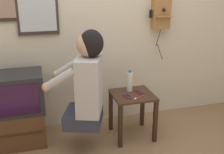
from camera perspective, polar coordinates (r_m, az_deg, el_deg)
The scene contains 10 objects.
wall_back at distance 3.22m, azimuth -4.97°, elevation 11.98°, with size 6.80×0.05×2.55m.
side_table at distance 3.09m, azimuth 4.18°, elevation -5.49°, with size 0.44×0.43×0.51m.
person at distance 2.72m, azimuth -5.08°, elevation -0.83°, with size 0.63×0.57×0.96m.
tv_stand at distance 3.21m, azimuth -18.56°, elevation -9.51°, with size 0.57×0.43×0.38m.
television at distance 3.04m, azimuth -18.82°, elevation -3.03°, with size 0.54×0.42×0.41m.
wall_phone_antique at distance 3.39m, azimuth 9.91°, elevation 12.97°, with size 0.25×0.19×0.81m.
cell_phone_held at distance 2.97m, azimuth 3.17°, elevation -3.88°, with size 0.08×0.13×0.01m.
cell_phone_spare at distance 3.09m, azimuth 5.65°, elevation -3.01°, with size 0.08×0.13×0.01m.
water_bottle at distance 3.09m, azimuth 3.62°, elevation -0.87°, with size 0.06×0.06×0.24m.
toothbrush at distance 2.94m, azimuth 5.45°, elevation -4.18°, with size 0.15×0.11×0.02m.
Camera 1 is at (-0.59, -2.12, 1.70)m, focal length 45.00 mm.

